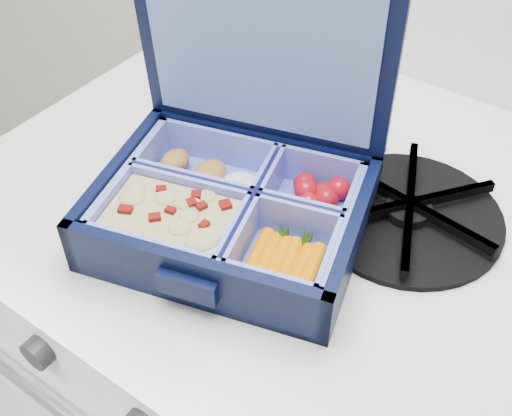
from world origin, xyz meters
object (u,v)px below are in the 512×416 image
Objects in this scene: stove at (280,387)px; burner_grate at (409,208)px; bento_box at (231,211)px; fork at (308,171)px.

stove is 4.76× the size of burner_grate.
stove is at bearing -179.11° from burner_grate.
stove is 3.68× the size of bento_box.
burner_grate is (0.14, 0.00, 0.47)m from stove.
stove is at bearing -137.86° from fork.
burner_grate is 0.12m from fork.
stove is 0.49m from burner_grate.
burner_grate is (0.13, 0.12, -0.02)m from bento_box.
bento_box is 1.51× the size of fork.
fork is at bearing 68.25° from bento_box.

